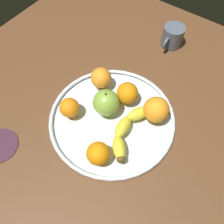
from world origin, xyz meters
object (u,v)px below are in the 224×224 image
Objects in this scene: banana at (127,130)px; apple at (106,103)px; orange_center at (127,93)px; orange_back_left at (101,78)px; ambient_mug at (172,36)px; orange_front_left at (69,108)px; orange_back_right at (156,110)px; orange_front_right at (98,154)px; fruit_bowl at (112,118)px.

apple is (-3.10, -9.67, 2.25)cm from banana.
apple reaches higher than orange_center.
orange_back_left is at bearing -128.35° from banana.
orange_back_left reaches higher than banana.
apple is 0.79× the size of ambient_mug.
orange_back_left is (-14.54, 1.02, 0.35)cm from orange_front_left.
orange_back_right is 34.83cm from ambient_mug.
orange_back_left is at bearing -90.44° from orange_center.
banana is 3.19× the size of orange_front_right.
orange_front_right reaches higher than orange_front_left.
apple reaches higher than orange_front_left.
ambient_mug is at bearing -178.45° from fruit_bowl.
apple is at bearing -114.90° from banana.
orange_back_left reaches higher than orange_front_left.
apple reaches higher than ambient_mug.
fruit_bowl is 6.44× the size of orange_front_left.
orange_center is at bearing -153.84° from banana.
orange_back_left is at bearing -128.94° from fruit_bowl.
orange_back_right is (-20.66, 5.80, 0.66)cm from orange_front_right.
apple is 1.37× the size of orange_front_right.
orange_front_right is 21.47cm from orange_back_right.
apple is 10.28cm from orange_back_left.
orange_back_right is at bearing 151.40° from banana.
orange_back_right is at bearing 19.45° from ambient_mug.
ambient_mug is (-39.42, 1.92, -1.86)cm from apple.
ambient_mug reaches higher than fruit_bowl.
orange_front_left is at bearing -61.36° from fruit_bowl.
fruit_bowl is 40.70cm from ambient_mug.
banana is at bearing 72.21° from apple.
orange_back_left is 33.54cm from ambient_mug.
orange_front_left is 14.58cm from orange_back_left.
orange_front_right is 0.96× the size of orange_back_left.
apple is at bearing -110.80° from fruit_bowl.
orange_back_right is at bearing 88.42° from orange_back_left.
orange_front_right is at bearing -17.33° from banana.
orange_back_left is (-7.20, -7.31, -0.67)cm from apple.
fruit_bowl is at bearing 69.20° from apple.
ambient_mug is (-32.80, -11.58, -1.72)cm from orange_back_right.
orange_front_left is at bearing -83.86° from banana.
fruit_bowl is 1.88× the size of banana.
orange_back_left is at bearing -15.98° from ambient_mug.
orange_center is at bearing 1.85° from ambient_mug.
orange_front_right is 26.00cm from orange_back_left.
orange_front_right is at bearing 19.95° from fruit_bowl.
orange_center is (-8.26, -0.05, 4.26)cm from fruit_bowl.
apple is at bearing 131.38° from orange_front_left.
fruit_bowl is 13.90cm from orange_back_right.
apple reaches higher than orange_front_right.
orange_back_right is (-9.72, 3.83, 2.11)cm from banana.
orange_front_left is 0.93× the size of orange_front_right.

